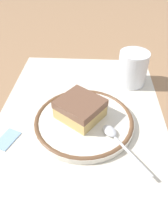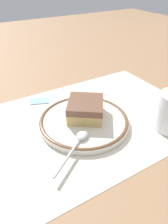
# 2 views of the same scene
# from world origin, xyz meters

# --- Properties ---
(ground_plane) EXTENTS (2.40, 2.40, 0.00)m
(ground_plane) POSITION_xyz_m (0.00, 0.00, 0.00)
(ground_plane) COLOR #9E7551
(placemat) EXTENTS (0.51, 0.36, 0.00)m
(placemat) POSITION_xyz_m (0.00, 0.00, 0.00)
(placemat) COLOR beige
(placemat) RESTS_ON ground_plane
(plate) EXTENTS (0.20, 0.20, 0.01)m
(plate) POSITION_xyz_m (-0.02, -0.01, 0.01)
(plate) COLOR silver
(plate) RESTS_ON placemat
(cake_slice) EXTENTS (0.11, 0.11, 0.04)m
(cake_slice) POSITION_xyz_m (-0.01, 0.00, 0.03)
(cake_slice) COLOR #DBB76B
(cake_slice) RESTS_ON plate
(spoon) EXTENTS (0.11, 0.09, 0.01)m
(spoon) POSITION_xyz_m (-0.07, -0.07, 0.02)
(spoon) COLOR silver
(spoon) RESTS_ON plate
(cup) EXTENTS (0.07, 0.07, 0.08)m
(cup) POSITION_xyz_m (0.14, -0.12, 0.04)
(cup) COLOR white
(cup) RESTS_ON placemat
(sugar_packet) EXTENTS (0.06, 0.05, 0.01)m
(sugar_packet) POSITION_xyz_m (-0.07, 0.14, 0.00)
(sugar_packet) COLOR #8CB2E0
(sugar_packet) RESTS_ON placemat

